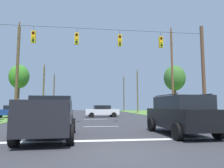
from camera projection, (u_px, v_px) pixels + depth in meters
name	position (u px, v px, depth m)	size (l,w,h in m)	color
ground_plane	(120.00, 150.00, 6.95)	(120.00, 120.00, 0.00)	#333338
stop_bar_stripe	(112.00, 140.00, 8.94)	(15.13, 0.45, 0.01)	white
lane_dash_0	(101.00, 126.00, 14.86)	(0.15, 2.50, 0.01)	white
lane_dash_1	(96.00, 119.00, 22.33)	(0.15, 2.50, 0.01)	white
lane_dash_2	(94.00, 117.00, 27.26)	(0.15, 2.50, 0.01)	white
lane_dash_3	(92.00, 115.00, 32.83)	(0.15, 2.50, 0.01)	white
overhead_signal_span	(99.00, 66.00, 16.79)	(18.37, 0.31, 8.49)	brown
pickup_truck	(50.00, 117.00, 9.65)	(2.42, 5.46, 1.95)	black
suv_black	(180.00, 114.00, 10.70)	(2.31, 4.85, 2.05)	black
distant_car_crossing_white	(102.00, 111.00, 26.91)	(4.39, 2.21, 1.52)	silver
distant_car_oncoming	(13.00, 111.00, 26.65)	(2.24, 4.41, 1.52)	navy
utility_pole_mid_right	(172.00, 72.00, 25.75)	(0.26, 1.56, 11.35)	brown
utility_pole_far_right	(138.00, 91.00, 43.42)	(0.28, 1.57, 9.14)	brown
utility_pole_near_left	(124.00, 93.00, 58.90)	(0.30, 1.84, 10.13)	brown
utility_pole_far_left	(17.00, 70.00, 24.22)	(0.34, 1.97, 11.49)	brown
utility_pole_distant_right	(44.00, 89.00, 40.22)	(0.32, 1.75, 9.64)	brown
utility_pole_distant_left	(54.00, 93.00, 56.33)	(0.32, 1.96, 10.44)	brown
tree_roadside_right	(19.00, 77.00, 32.07)	(3.02, 3.02, 7.81)	brown
tree_roadside_far_right	(175.00, 78.00, 29.39)	(3.02, 3.02, 7.18)	brown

